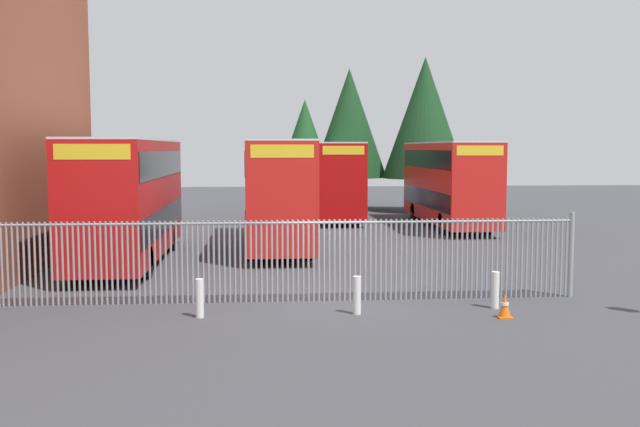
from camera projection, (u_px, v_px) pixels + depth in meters
name	position (u px, v px, depth m)	size (l,w,h in m)	color
ground_plane	(312.00, 256.00, 27.25)	(100.00, 100.00, 0.00)	#3D3D42
palisade_fence	(293.00, 258.00, 19.12)	(15.49, 0.14, 2.35)	gray
double_decker_bus_near_gate	(129.00, 195.00, 25.63)	(2.54, 10.81, 4.42)	red
double_decker_bus_behind_fence_left	(279.00, 189.00, 29.50)	(2.54, 10.81, 4.42)	red
double_decker_bus_behind_fence_right	(448.00, 181.00, 37.29)	(2.54, 10.81, 4.42)	red
double_decker_bus_far_back	(333.00, 177.00, 41.72)	(2.54, 10.81, 4.42)	#B70C0C
bollard_near_left	(200.00, 298.00, 17.35)	(0.20, 0.20, 0.95)	silver
bollard_center_front	(357.00, 295.00, 17.71)	(0.20, 0.20, 0.95)	silver
bollard_near_right	(495.00, 290.00, 18.36)	(0.20, 0.20, 0.95)	silver
traffic_cone_by_gate	(505.00, 306.00, 17.33)	(0.34, 0.34, 0.59)	orange
tree_tall_back	(425.00, 118.00, 46.18)	(5.44, 5.44, 9.95)	#4C3823
tree_short_side	(349.00, 123.00, 48.17)	(5.10, 5.10, 9.42)	#4C3823
tree_mid_row	(305.00, 138.00, 48.39)	(3.63, 3.63, 7.38)	#4C3823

